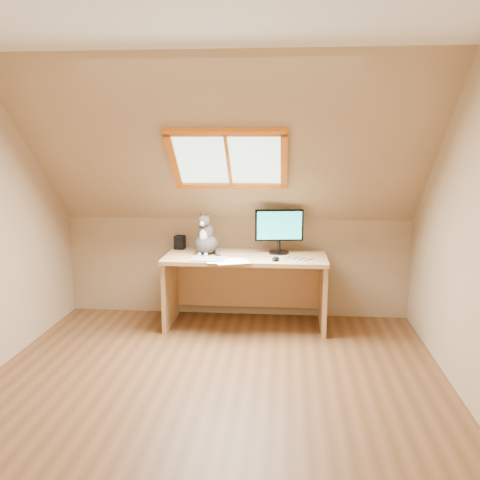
# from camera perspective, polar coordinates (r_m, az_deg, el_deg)

# --- Properties ---
(ground) EXTENTS (3.50, 3.50, 0.00)m
(ground) POSITION_cam_1_polar(r_m,az_deg,el_deg) (4.04, -2.82, -15.59)
(ground) COLOR brown
(ground) RESTS_ON ground
(room_shell) EXTENTS (3.52, 3.52, 2.41)m
(room_shell) POSITION_cam_1_polar(r_m,az_deg,el_deg) (3.56, -3.23, 4.89)
(room_shell) COLOR tan
(room_shell) RESTS_ON ground
(desk) EXTENTS (1.54, 0.67, 0.70)m
(desk) POSITION_cam_1_polar(r_m,az_deg,el_deg) (5.22, 0.66, -3.84)
(desk) COLOR tan
(desk) RESTS_ON ground
(monitor) EXTENTS (0.47, 0.20, 0.43)m
(monitor) POSITION_cam_1_polar(r_m,az_deg,el_deg) (5.16, 4.20, 1.26)
(monitor) COLOR black
(monitor) RESTS_ON desk
(cat) EXTENTS (0.27, 0.31, 0.42)m
(cat) POSITION_cam_1_polar(r_m,az_deg,el_deg) (5.16, -3.66, 0.13)
(cat) COLOR #47413F
(cat) RESTS_ON desk
(desk_speaker) EXTENTS (0.11, 0.11, 0.14)m
(desk_speaker) POSITION_cam_1_polar(r_m,az_deg,el_deg) (5.43, -6.44, -0.24)
(desk_speaker) COLOR black
(desk_speaker) RESTS_ON desk
(graphics_tablet) EXTENTS (0.32, 0.23, 0.01)m
(graphics_tablet) POSITION_cam_1_polar(r_m,az_deg,el_deg) (4.93, -3.38, -2.03)
(graphics_tablet) COLOR #B2B2B7
(graphics_tablet) RESTS_ON desk
(mouse) EXTENTS (0.07, 0.12, 0.04)m
(mouse) POSITION_cam_1_polar(r_m,az_deg,el_deg) (4.89, 3.82, -1.99)
(mouse) COLOR black
(mouse) RESTS_ON desk
(papers) EXTENTS (0.35, 0.30, 0.01)m
(papers) POSITION_cam_1_polar(r_m,az_deg,el_deg) (4.86, -1.12, -2.24)
(papers) COLOR white
(papers) RESTS_ON desk
(cables) EXTENTS (0.51, 0.26, 0.01)m
(cables) POSITION_cam_1_polar(r_m,az_deg,el_deg) (4.97, 5.23, -1.97)
(cables) COLOR silver
(cables) RESTS_ON desk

